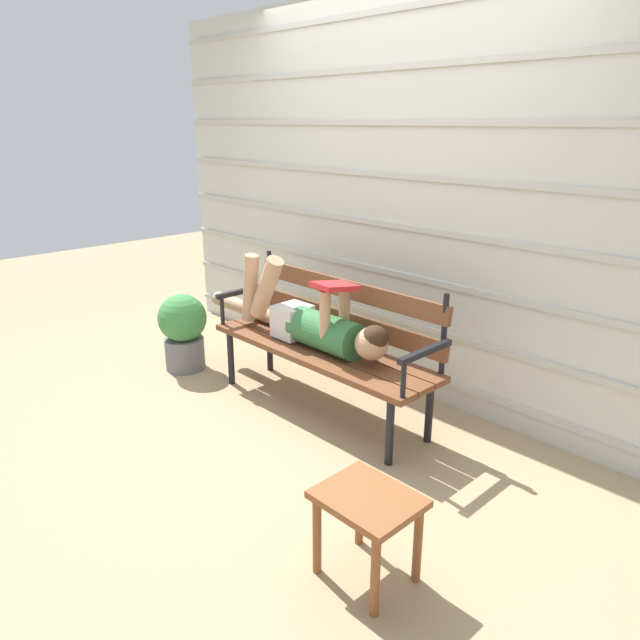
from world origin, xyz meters
name	(u,v)px	position (x,y,z in m)	size (l,w,h in m)	color
ground_plane	(312,413)	(0.00, 0.00, 0.00)	(12.00, 12.00, 0.00)	tan
house_siding	(395,200)	(0.00, 0.74, 1.26)	(4.50, 0.08, 2.52)	beige
park_bench	(328,337)	(0.00, 0.14, 0.47)	(1.62, 0.46, 0.88)	brown
reclining_person	(308,321)	(-0.11, 0.07, 0.57)	(1.70, 0.27, 0.53)	#33703D
footstool	(368,513)	(1.18, -0.80, 0.30)	(0.39, 0.31, 0.38)	brown
potted_plant	(183,329)	(-1.17, -0.19, 0.31)	(0.35, 0.35, 0.57)	slate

